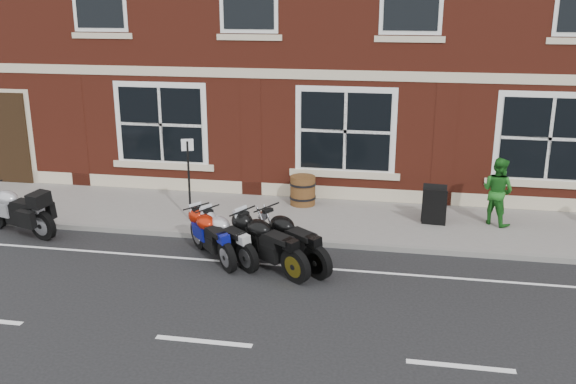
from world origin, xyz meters
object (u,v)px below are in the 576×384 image
barrel_planter (303,190)px  moto_sport_silver (227,236)px  moto_naked_black (291,238)px  moto_touring_silver (16,208)px  parking_sign (189,174)px  moto_sport_black (268,241)px  pedestrian_right (498,191)px  moto_sport_red (213,234)px  a_board_sign (434,205)px

barrel_planter → moto_sport_silver: bearing=-105.4°
moto_naked_black → barrel_planter: bearing=45.1°
moto_touring_silver → parking_sign: size_ratio=1.12×
moto_sport_black → pedestrian_right: pedestrian_right is taller
moto_touring_silver → moto_sport_red: 4.96m
moto_sport_red → a_board_sign: (4.61, 2.68, 0.04)m
moto_naked_black → moto_touring_silver: bearing=123.8°
pedestrian_right → parking_sign: bearing=49.2°
moto_sport_black → moto_sport_silver: moto_sport_black is taller
barrel_planter → pedestrian_right: bearing=-7.5°
pedestrian_right → a_board_sign: 1.51m
moto_sport_silver → pedestrian_right: bearing=-21.1°
parking_sign → barrel_planter: bearing=16.8°
moto_touring_silver → moto_sport_red: (4.92, -0.64, -0.08)m
moto_sport_black → moto_naked_black: size_ratio=1.03×
moto_sport_silver → parking_sign: size_ratio=0.82×
moto_naked_black → a_board_sign: 4.01m
moto_sport_black → barrel_planter: moto_sport_black is taller
moto_sport_silver → pedestrian_right: pedestrian_right is taller
moto_sport_silver → barrel_planter: bearing=25.8°
moto_sport_silver → a_board_sign: bearing=-16.5°
barrel_planter → parking_sign: parking_sign is taller
moto_sport_red → a_board_sign: a_board_sign is taller
moto_sport_black → moto_sport_red: bearing=112.3°
moto_sport_black → moto_sport_silver: size_ratio=1.17×
a_board_sign → moto_sport_silver: bearing=-142.7°
barrel_planter → moto_sport_black: bearing=-91.1°
a_board_sign → barrel_planter: a_board_sign is taller
moto_naked_black → a_board_sign: a_board_sign is taller
moto_touring_silver → pedestrian_right: pedestrian_right is taller
moto_sport_red → a_board_sign: size_ratio=1.80×
moto_sport_black → parking_sign: parking_sign is taller
moto_touring_silver → moto_sport_silver: size_ratio=1.36×
moto_touring_silver → moto_sport_black: bearing=-81.0°
parking_sign → moto_sport_silver: bearing=-70.8°
moto_sport_black → parking_sign: 3.33m
moto_sport_red → moto_sport_silver: size_ratio=1.01×
barrel_planter → moto_naked_black: bearing=-84.6°
moto_sport_silver → barrel_planter: (1.00, 3.63, -0.04)m
moto_touring_silver → a_board_sign: moto_touring_silver is taller
a_board_sign → pedestrian_right: bearing=16.6°
pedestrian_right → a_board_sign: (-1.44, -0.30, -0.34)m
moto_touring_silver → parking_sign: bearing=-53.8°
moto_touring_silver → a_board_sign: 9.74m
a_board_sign → parking_sign: (-5.74, -0.79, 0.69)m
moto_sport_black → a_board_sign: a_board_sign is taller
moto_sport_silver → moto_naked_black: size_ratio=0.88×
moto_sport_black → parking_sign: (-2.38, 2.22, 0.68)m
barrel_planter → moto_touring_silver: bearing=-154.6°
moto_touring_silver → moto_sport_red: bearing=-79.5°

